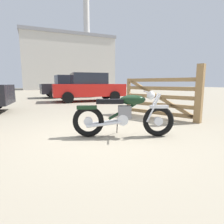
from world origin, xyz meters
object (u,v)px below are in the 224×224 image
at_px(red_hatchback_near, 89,87).
at_px(dark_sedan_left, 70,86).
at_px(vintage_motorcycle, 124,115).
at_px(timber_gate, 167,96).

xyz_separation_m(red_hatchback_near, dark_sedan_left, (-0.68, 3.52, 0.00)).
height_order(vintage_motorcycle, dark_sedan_left, dark_sedan_left).
bearing_deg(timber_gate, dark_sedan_left, -17.86).
bearing_deg(vintage_motorcycle, timber_gate, 51.95).
relative_size(timber_gate, dark_sedan_left, 0.53).
distance_m(vintage_motorcycle, red_hatchback_near, 7.70).
height_order(vintage_motorcycle, timber_gate, timber_gate).
relative_size(vintage_motorcycle, dark_sedan_left, 0.46).
relative_size(timber_gate, red_hatchback_near, 0.55).
distance_m(vintage_motorcycle, dark_sedan_left, 11.15).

